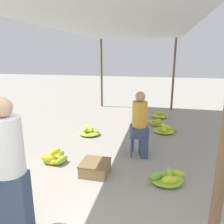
# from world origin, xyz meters

# --- Properties ---
(canopy_post_front_right) EXTENTS (0.08, 0.08, 2.64)m
(canopy_post_front_right) POSITION_xyz_m (1.38, 0.30, 1.32)
(canopy_post_front_right) COLOR brown
(canopy_post_front_right) RESTS_ON ground
(canopy_post_back_left) EXTENTS (0.08, 0.08, 2.64)m
(canopy_post_back_left) POSITION_xyz_m (-1.38, 7.26, 1.32)
(canopy_post_back_left) COLOR brown
(canopy_post_back_left) RESTS_ON ground
(canopy_post_back_right) EXTENTS (0.08, 0.08, 2.64)m
(canopy_post_back_right) POSITION_xyz_m (1.38, 7.26, 1.32)
(canopy_post_back_right) COLOR brown
(canopy_post_back_right) RESTS_ON ground
(canopy_tarp) EXTENTS (3.16, 7.36, 0.04)m
(canopy_tarp) POSITION_xyz_m (0.00, 3.78, 2.66)
(canopy_tarp) COLOR #B2B2B7
(canopy_tarp) RESTS_ON canopy_post_front_left
(vendor_foreground) EXTENTS (0.37, 0.37, 1.62)m
(vendor_foreground) POSITION_xyz_m (-0.67, 0.72, 0.84)
(vendor_foreground) COLOR #384766
(vendor_foreground) RESTS_ON ground
(stool) EXTENTS (0.34, 0.34, 0.45)m
(stool) POSITION_xyz_m (0.56, 3.06, 0.36)
(stool) COLOR #384C84
(stool) RESTS_ON ground
(vendor_seated) EXTENTS (0.42, 0.42, 1.35)m
(vendor_seated) POSITION_xyz_m (0.58, 3.06, 0.71)
(vendor_seated) COLOR #384766
(vendor_seated) RESTS_ON ground
(banana_pile_left_0) EXTENTS (0.51, 0.53, 0.29)m
(banana_pile_left_0) POSITION_xyz_m (-1.01, 2.37, 0.09)
(banana_pile_left_0) COLOR #8BBC33
(banana_pile_left_0) RESTS_ON ground
(banana_pile_left_1) EXTENTS (0.55, 0.48, 0.23)m
(banana_pile_left_1) POSITION_xyz_m (-0.84, 3.98, 0.09)
(banana_pile_left_1) COLOR #82B835
(banana_pile_left_1) RESTS_ON ground
(banana_pile_right_0) EXTENTS (0.62, 0.54, 0.24)m
(banana_pile_right_0) POSITION_xyz_m (1.13, 4.56, 0.09)
(banana_pile_right_0) COLOR yellow
(banana_pile_right_0) RESTS_ON ground
(banana_pile_right_1) EXTENTS (0.53, 0.51, 0.22)m
(banana_pile_right_1) POSITION_xyz_m (0.96, 6.04, 0.08)
(banana_pile_right_1) COLOR #90BE32
(banana_pile_right_1) RESTS_ON ground
(banana_pile_right_2) EXTENTS (0.50, 0.42, 0.21)m
(banana_pile_right_2) POSITION_xyz_m (0.85, 5.18, 0.08)
(banana_pile_right_2) COLOR #97C131
(banana_pile_right_2) RESTS_ON ground
(banana_pile_right_3) EXTENTS (0.63, 0.47, 0.24)m
(banana_pile_right_3) POSITION_xyz_m (1.13, 2.14, 0.08)
(banana_pile_right_3) COLOR #B8CE2B
(banana_pile_right_3) RESTS_ON ground
(crate_near) EXTENTS (0.49, 0.49, 0.22)m
(crate_near) POSITION_xyz_m (-0.12, 2.15, 0.11)
(crate_near) COLOR #9E7A4C
(crate_near) RESTS_ON ground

